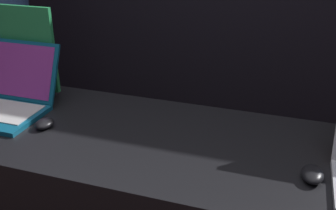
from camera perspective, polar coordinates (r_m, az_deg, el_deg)
laptop_front at (r=1.89m, az=-22.43°, el=1.17°), size 0.38×0.39×0.27m
mouse_front at (r=1.69m, az=-17.51°, el=-2.59°), size 0.07×0.09×0.04m
promo_stand_front at (r=1.99m, az=-19.51°, el=7.08°), size 0.29×0.07×0.43m
mouse_back at (r=1.39m, az=20.24°, el=-9.40°), size 0.07×0.11×0.04m
person_bystander at (r=2.63m, az=-22.09°, el=5.57°), size 0.34×0.34×1.78m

